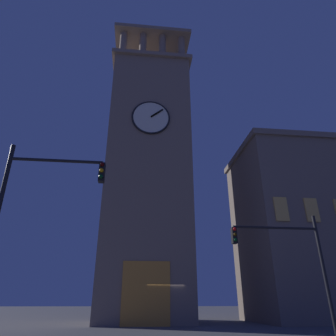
% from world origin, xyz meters
% --- Properties ---
extents(ground_plane, '(200.00, 200.00, 0.00)m').
position_xyz_m(ground_plane, '(0.00, 0.00, 0.00)').
color(ground_plane, '#4C4C51').
extents(clocktower, '(7.51, 9.10, 28.41)m').
position_xyz_m(clocktower, '(1.31, -3.10, 11.83)').
color(clocktower, gray).
rests_on(clocktower, ground_plane).
extents(traffic_signal_near, '(4.35, 0.41, 5.37)m').
position_xyz_m(traffic_signal_near, '(-5.15, 8.76, 3.54)').
color(traffic_signal_near, black).
rests_on(traffic_signal_near, ground_plane).
extents(traffic_signal_mid, '(3.61, 0.41, 6.91)m').
position_xyz_m(traffic_signal_mid, '(5.94, 11.88, 4.48)').
color(traffic_signal_mid, black).
rests_on(traffic_signal_mid, ground_plane).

